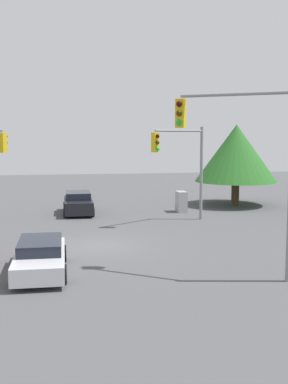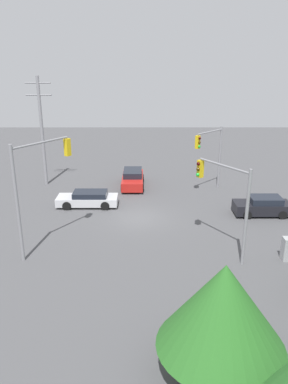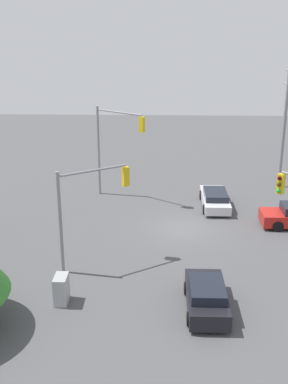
{
  "view_description": "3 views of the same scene",
  "coord_description": "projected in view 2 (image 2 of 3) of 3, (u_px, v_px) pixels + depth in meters",
  "views": [
    {
      "loc": [
        21.68,
        -1.44,
        5.08
      ],
      "look_at": [
        0.9,
        2.0,
        2.54
      ],
      "focal_mm": 45.0,
      "sensor_mm": 36.0,
      "label": 1
    },
    {
      "loc": [
        -0.37,
        25.08,
        10.7
      ],
      "look_at": [
        -0.4,
        1.44,
        2.49
      ],
      "focal_mm": 35.0,
      "sensor_mm": 36.0,
      "label": 2
    },
    {
      "loc": [
        -28.23,
        1.57,
        12.38
      ],
      "look_at": [
        0.01,
        2.53,
        2.44
      ],
      "focal_mm": 45.0,
      "sensor_mm": 36.0,
      "label": 3
    }
  ],
  "objects": [
    {
      "name": "traffic_signal_aux",
      "position": [
        211.0,
        149.0,
        31.64
      ],
      "size": [
        2.68,
        2.78,
        5.5
      ],
      "rotation": [
        0.0,
        0.0,
        0.8
      ],
      "color": "gray",
      "rests_on": "ground_plane"
    },
    {
      "name": "sedan_red",
      "position": [
        133.0,
        179.0,
        33.96
      ],
      "size": [
        1.98,
        4.71,
        1.47
      ],
      "color": "red",
      "rests_on": "ground_plane"
    },
    {
      "name": "ground_plane",
      "position": [
        139.0,
        218.0,
        27.2
      ],
      "size": [
        80.0,
        80.0,
        0.0
      ],
      "primitive_type": "plane",
      "color": "#4C4C4F"
    },
    {
      "name": "sedan_dark",
      "position": [
        263.0,
        206.0,
        27.58
      ],
      "size": [
        4.11,
        1.89,
        1.39
      ],
      "rotation": [
        0.0,
        0.0,
        -1.57
      ],
      "color": "black",
      "rests_on": "ground_plane"
    },
    {
      "name": "traffic_signal_main",
      "position": [
        38.0,
        176.0,
        21.13
      ],
      "size": [
        2.55,
        3.63,
        6.72
      ],
      "rotation": [
        0.0,
        0.0,
        4.12
      ],
      "color": "gray",
      "rests_on": "ground_plane"
    },
    {
      "name": "utility_pole_tall",
      "position": [
        42.0,
        129.0,
        33.04
      ],
      "size": [
        2.2,
        0.28,
        9.65
      ],
      "color": "gray",
      "rests_on": "ground_plane"
    },
    {
      "name": "traffic_signal_cross",
      "position": [
        225.0,
        192.0,
        21.04
      ],
      "size": [
        2.45,
        3.51,
        5.52
      ],
      "rotation": [
        0.0,
        0.0,
        -0.99
      ],
      "color": "gray",
      "rests_on": "ground_plane"
    },
    {
      "name": "tree_far",
      "position": [
        223.0,
        307.0,
        12.34
      ],
      "size": [
        4.44,
        4.44,
        4.64
      ],
      "color": "brown",
      "rests_on": "ground_plane"
    },
    {
      "name": "sedan_silver",
      "position": [
        88.0,
        199.0,
        29.25
      ],
      "size": [
        4.71,
        1.9,
        1.2
      ],
      "rotation": [
        0.0,
        0.0,
        -1.57
      ],
      "color": "silver",
      "rests_on": "ground_plane"
    }
  ]
}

